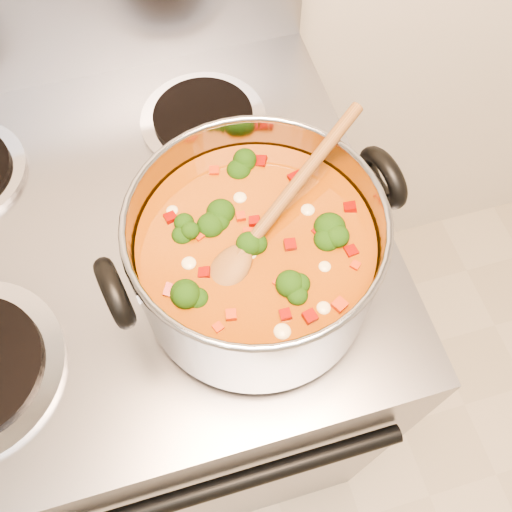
{
  "coord_description": "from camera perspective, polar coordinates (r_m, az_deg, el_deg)",
  "views": [
    {
      "loc": [
        0.1,
        0.74,
        1.57
      ],
      "look_at": [
        0.18,
        1.02,
        1.01
      ],
      "focal_mm": 40.0,
      "sensor_mm": 36.0,
      "label": 1
    }
  ],
  "objects": [
    {
      "name": "wooden_spoon",
      "position": [
        0.6,
        0.71,
        2.97
      ],
      "size": [
        0.22,
        0.17,
        0.08
      ],
      "rotation": [
        0.0,
        0.0,
        0.61
      ],
      "color": "brown",
      "rests_on": "stockpot"
    },
    {
      "name": "electric_range",
      "position": [
        1.19,
        -10.13,
        -8.65
      ],
      "size": [
        0.74,
        0.67,
        1.08
      ],
      "color": "gray",
      "rests_on": "ground"
    },
    {
      "name": "stockpot",
      "position": [
        0.64,
        0.02,
        -0.09
      ],
      "size": [
        0.34,
        0.27,
        0.16
      ],
      "rotation": [
        0.0,
        0.0,
        0.18
      ],
      "color": "#93949B",
      "rests_on": "electric_range"
    },
    {
      "name": "cooktop_crumbs",
      "position": [
        0.78,
        8.69,
        5.51
      ],
      "size": [
        0.02,
        0.32,
        0.01
      ],
      "color": "black",
      "rests_on": "electric_range"
    }
  ]
}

